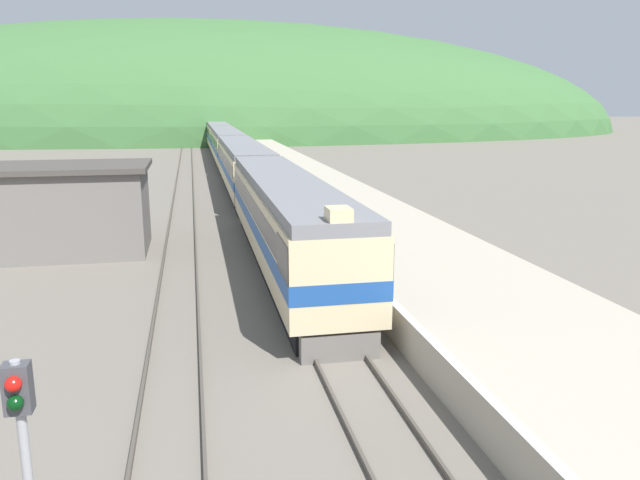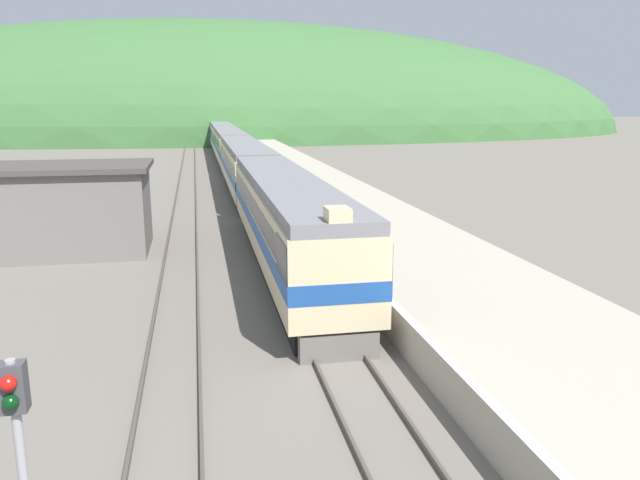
% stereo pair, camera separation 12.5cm
% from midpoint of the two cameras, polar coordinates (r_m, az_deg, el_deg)
% --- Properties ---
extents(track_main, '(1.52, 180.00, 0.16)m').
position_cam_midpoint_polar(track_main, '(68.61, -8.45, 6.70)').
color(track_main, '#4C443D').
rests_on(track_main, ground).
extents(track_siding, '(1.52, 180.00, 0.16)m').
position_cam_midpoint_polar(track_siding, '(68.52, -12.24, 6.54)').
color(track_siding, '#4C443D').
rests_on(track_siding, ground).
extents(platform, '(6.55, 140.00, 1.15)m').
position_cam_midpoint_polar(platform, '(49.38, -1.19, 5.13)').
color(platform, '#B2A893').
rests_on(platform, ground).
extents(distant_hills, '(186.98, 84.14, 46.33)m').
position_cam_midpoint_polar(distant_hills, '(138.61, -10.15, 9.55)').
color(distant_hills, '#3D6B38').
rests_on(distant_hills, ground).
extents(station_shed, '(8.93, 5.22, 4.16)m').
position_cam_midpoint_polar(station_shed, '(31.51, -23.39, 2.60)').
color(station_shed, slate).
rests_on(station_shed, ground).
extents(express_train_lead_car, '(2.90, 20.57, 4.24)m').
position_cam_midpoint_polar(express_train_lead_car, '(26.30, -3.24, 1.88)').
color(express_train_lead_car, black).
rests_on(express_train_lead_car, ground).
extents(carriage_second, '(2.89, 21.33, 3.88)m').
position_cam_midpoint_polar(carriage_second, '(48.03, -7.11, 6.68)').
color(carriage_second, black).
rests_on(carriage_second, ground).
extents(carriage_third, '(2.89, 21.33, 3.88)m').
position_cam_midpoint_polar(carriage_third, '(70.12, -8.59, 8.49)').
color(carriage_third, black).
rests_on(carriage_third, ground).
extents(carriage_fourth, '(2.89, 21.33, 3.88)m').
position_cam_midpoint_polar(carriage_fourth, '(92.26, -9.36, 9.43)').
color(carriage_fourth, black).
rests_on(carriage_fourth, ground).
extents(signal_post_siding, '(0.36, 0.42, 3.58)m').
position_cam_midpoint_polar(signal_post_siding, '(9.97, -25.94, -15.23)').
color(signal_post_siding, '#9E9EA3').
rests_on(signal_post_siding, ground).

